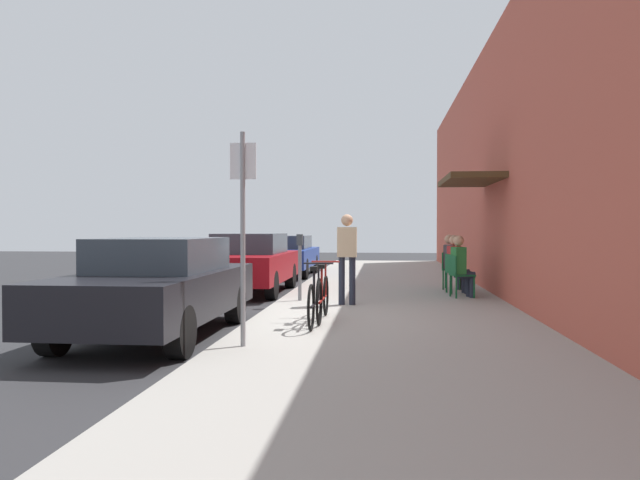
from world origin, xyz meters
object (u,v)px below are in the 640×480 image
at_px(bicycle_1, 323,297).
at_px(cafe_chair_1, 454,271).
at_px(parking_meter, 300,262).
at_px(street_sign, 243,221).
at_px(seated_patron_1, 457,262).
at_px(parked_car_1, 250,262).
at_px(seated_patron_2, 452,260).
at_px(pedestrian_standing, 347,252).
at_px(cafe_chair_0, 458,273).
at_px(bicycle_0, 315,301).
at_px(seated_patron_0, 461,264).
at_px(parked_car_0, 158,286).
at_px(parked_car_2, 286,255).
at_px(cafe_chair_2, 449,268).

relative_size(bicycle_1, cafe_chair_1, 1.97).
xyz_separation_m(parking_meter, street_sign, (-0.05, -4.75, 0.75)).
relative_size(cafe_chair_1, seated_patron_1, 0.67).
bearing_deg(parking_meter, parked_car_1, 122.67).
bearing_deg(seated_patron_2, bicycle_1, -116.21).
xyz_separation_m(parking_meter, bicycle_1, (0.71, -2.56, -0.41)).
bearing_deg(pedestrian_standing, seated_patron_1, 44.47).
distance_m(cafe_chair_0, cafe_chair_1, 0.78).
xyz_separation_m(parked_car_1, cafe_chair_0, (4.76, -1.55, -0.12)).
height_order(street_sign, seated_patron_2, street_sign).
bearing_deg(bicycle_1, parked_car_1, 114.41).
height_order(street_sign, bicycle_0, street_sign).
bearing_deg(cafe_chair_1, bicycle_0, -118.53).
bearing_deg(seated_patron_1, seated_patron_0, -89.99).
bearing_deg(street_sign, parked_car_0, 142.50).
height_order(parking_meter, cafe_chair_0, parking_meter).
bearing_deg(parked_car_2, street_sign, -83.23).
relative_size(parked_car_1, cafe_chair_0, 5.06).
relative_size(bicycle_0, cafe_chair_0, 1.97).
height_order(street_sign, seated_patron_0, street_sign).
height_order(bicycle_0, cafe_chair_2, bicycle_0).
bearing_deg(bicycle_0, bicycle_1, 82.94).
height_order(parked_car_0, seated_patron_0, parked_car_0).
relative_size(seated_patron_0, cafe_chair_1, 1.48).
bearing_deg(seated_patron_0, parked_car_1, 162.34).
relative_size(parked_car_1, pedestrian_standing, 2.59).
height_order(parking_meter, bicycle_0, parking_meter).
distance_m(bicycle_0, seated_patron_1, 5.41).
height_order(parking_meter, street_sign, street_sign).
distance_m(bicycle_0, seated_patron_0, 4.75).
bearing_deg(bicycle_1, bicycle_0, -97.06).
bearing_deg(parked_car_1, seated_patron_1, -8.90).
bearing_deg(cafe_chair_2, pedestrian_standing, -124.58).
height_order(seated_patron_0, pedestrian_standing, pedestrian_standing).
height_order(bicycle_1, seated_patron_0, seated_patron_0).
bearing_deg(parked_car_1, seated_patron_0, -17.66).
distance_m(parked_car_2, seated_patron_2, 7.12).
height_order(parked_car_0, street_sign, street_sign).
height_order(parked_car_1, bicycle_1, parked_car_1).
relative_size(parked_car_0, bicycle_0, 2.57).
relative_size(seated_patron_1, seated_patron_2, 1.00).
bearing_deg(bicycle_0, seated_patron_1, 60.97).
xyz_separation_m(parked_car_0, cafe_chair_0, (4.76, 4.46, -0.11)).
bearing_deg(street_sign, bicycle_0, 67.49).
relative_size(parking_meter, pedestrian_standing, 0.78).
bearing_deg(cafe_chair_1, pedestrian_standing, -134.92).
distance_m(parked_car_2, seated_patron_0, 8.50).
distance_m(parked_car_0, parked_car_1, 6.01).
distance_m(parking_meter, bicycle_0, 3.16).
height_order(parked_car_1, seated_patron_1, parked_car_1).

